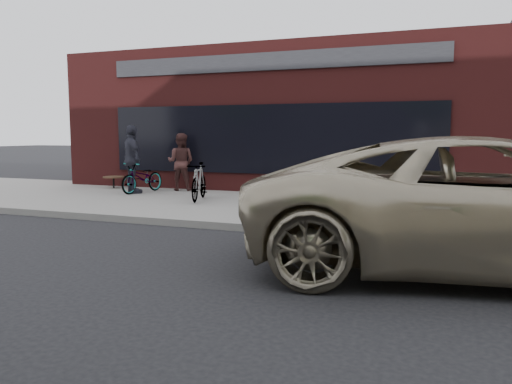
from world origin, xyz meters
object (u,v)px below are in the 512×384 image
object	(u,v)px
cafe_patron_right	(132,159)
motorcycle	(350,208)
bicycle_front	(143,178)
cafe_patron_left	(181,162)
minivan	(493,205)
sandwich_sign	(331,185)
bicycle_rear	(199,182)
cafe_table	(113,177)

from	to	relation	value
cafe_patron_right	motorcycle	bearing A→B (deg)	-168.74
bicycle_front	cafe_patron_left	size ratio (longest dim) A/B	0.97
cafe_patron_right	minivan	bearing A→B (deg)	-169.62
minivan	cafe_patron_left	world-z (taller)	cafe_patron_left
bicycle_front	sandwich_sign	xyz separation A→B (m)	(5.73, -0.76, 0.05)
bicycle_rear	cafe_table	xyz separation A→B (m)	(-3.88, 1.69, -0.15)
motorcycle	bicycle_front	distance (m)	7.76
cafe_table	bicycle_front	bearing A→B (deg)	-24.46
motorcycle	bicycle_front	xyz separation A→B (m)	(-6.73, 3.85, 0.00)
minivan	bicycle_rear	distance (m)	7.71
bicycle_front	sandwich_sign	size ratio (longest dim) A/B	1.71
motorcycle	sandwich_sign	xyz separation A→B (m)	(-1.00, 3.10, 0.05)
minivan	bicycle_rear	size ratio (longest dim) A/B	4.05
motorcycle	bicycle_rear	world-z (taller)	motorcycle
bicycle_rear	motorcycle	bearing A→B (deg)	-48.19
motorcycle	minivan	xyz separation A→B (m)	(2.11, -1.28, 0.33)
minivan	cafe_patron_right	xyz separation A→B (m)	(-9.00, 4.87, 0.22)
sandwich_sign	cafe_patron_right	size ratio (longest dim) A/B	0.50
bicycle_rear	cafe_patron_left	xyz separation A→B (m)	(-1.55, 1.85, 0.38)
cafe_patron_left	cafe_patron_right	distance (m)	1.48
sandwich_sign	cafe_patron_right	world-z (taller)	cafe_patron_right
sandwich_sign	cafe_table	size ratio (longest dim) A/B	1.51
motorcycle	cafe_table	size ratio (longest dim) A/B	3.32
cafe_patron_left	bicycle_front	bearing A→B (deg)	38.70
cafe_patron_left	cafe_patron_right	bearing A→B (deg)	40.85
bicycle_rear	cafe_patron_right	world-z (taller)	cafe_patron_right
motorcycle	cafe_table	distance (m)	9.44
cafe_table	cafe_patron_left	distance (m)	2.39
bicycle_rear	cafe_patron_left	size ratio (longest dim) A/B	0.94
sandwich_sign	cafe_patron_left	size ratio (longest dim) A/B	0.57
motorcycle	cafe_patron_left	world-z (taller)	cafe_patron_left
cafe_patron_left	cafe_patron_right	world-z (taller)	cafe_patron_right
bicycle_rear	cafe_table	world-z (taller)	bicycle_rear
motorcycle	sandwich_sign	distance (m)	3.25
minivan	cafe_table	world-z (taller)	minivan
sandwich_sign	cafe_table	world-z (taller)	sandwich_sign
minivan	sandwich_sign	bearing A→B (deg)	26.29
bicycle_rear	cafe_patron_left	distance (m)	2.45
motorcycle	cafe_patron_right	distance (m)	7.79
sandwich_sign	cafe_patron_left	xyz separation A→B (m)	(-4.95, 1.63, 0.37)
minivan	bicycle_front	world-z (taller)	minivan
motorcycle	sandwich_sign	world-z (taller)	motorcycle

